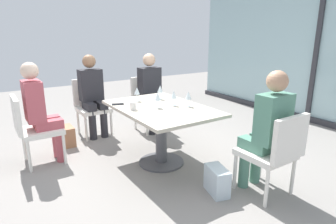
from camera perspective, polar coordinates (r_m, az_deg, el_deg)
name	(u,v)px	position (r m, az deg, el deg)	size (l,w,h in m)	color
ground_plane	(161,163)	(3.68, -1.32, -10.02)	(12.00, 12.00, 0.00)	gray
window_wall_backdrop	(317,54)	(5.70, 27.46, 10.15)	(5.65, 0.10, 2.70)	#97B7BC
dining_table_main	(161,120)	(3.47, -1.38, -1.63)	(1.40, 0.95, 0.73)	#BCB29E
chair_far_right	(274,150)	(2.98, 20.39, -7.08)	(0.50, 0.46, 0.87)	silver
chair_side_end	(91,103)	(4.70, -15.02, 1.67)	(0.50, 0.46, 0.87)	silver
chair_far_left	(148,100)	(4.77, -3.93, 2.38)	(0.50, 0.46, 0.87)	silver
chair_front_left	(32,126)	(3.83, -25.34, -2.54)	(0.46, 0.50, 0.87)	silver
person_far_right	(267,127)	(2.97, 19.09, -2.83)	(0.39, 0.34, 1.26)	#4C7F6B
person_side_end	(93,92)	(4.55, -14.76, 3.87)	(0.39, 0.34, 1.26)	#28282D
person_far_left	(151,89)	(4.63, -3.30, 4.56)	(0.39, 0.34, 1.26)	#28282D
person_front_left	(40,109)	(3.79, -24.08, 0.64)	(0.34, 0.39, 1.26)	#B24C56
wine_glass_0	(174,95)	(3.46, 1.13, 3.43)	(0.07, 0.07, 0.18)	silver
wine_glass_1	(158,97)	(3.35, -2.07, 3.02)	(0.07, 0.07, 0.18)	silver
wine_glass_2	(137,91)	(3.69, -6.19, 4.15)	(0.07, 0.07, 0.18)	silver
wine_glass_3	(160,89)	(3.79, -1.57, 4.54)	(0.07, 0.07, 0.18)	silver
wine_glass_4	(188,96)	(3.42, 4.04, 3.27)	(0.07, 0.07, 0.18)	silver
coffee_cup	(133,106)	(3.31, -6.95, 1.22)	(0.08, 0.08, 0.09)	white
cell_phone_on_table	(118,104)	(3.58, -9.93, 1.55)	(0.07, 0.14, 0.01)	black
handbag_0	(217,181)	(3.03, 9.70, -13.29)	(0.30, 0.16, 0.28)	silver
handbag_1	(68,136)	(4.41, -19.32, -4.47)	(0.30, 0.16, 0.28)	#A3704C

